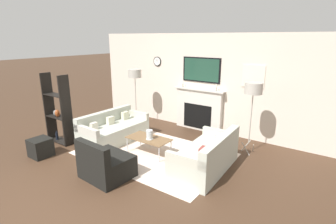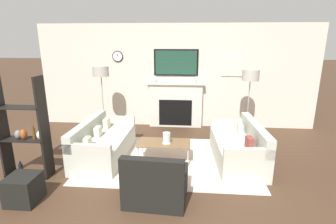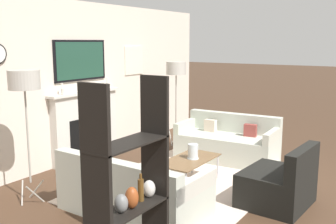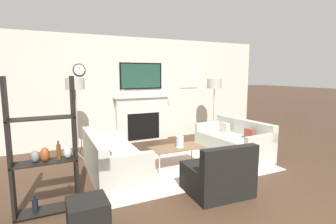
{
  "view_description": "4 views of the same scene",
  "coord_description": "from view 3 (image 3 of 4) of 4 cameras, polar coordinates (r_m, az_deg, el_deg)",
  "views": [
    {
      "loc": [
        3.48,
        -2.06,
        2.6
      ],
      "look_at": [
        0.14,
        2.62,
        0.94
      ],
      "focal_mm": 28.0,
      "sensor_mm": 36.0,
      "label": 1
    },
    {
      "loc": [
        0.37,
        -2.48,
        2.3
      ],
      "look_at": [
        -0.07,
        2.75,
        0.84
      ],
      "focal_mm": 28.0,
      "sensor_mm": 36.0,
      "label": 2
    },
    {
      "loc": [
        -4.76,
        -0.51,
        2.03
      ],
      "look_at": [
        0.3,
        2.83,
        0.94
      ],
      "focal_mm": 42.0,
      "sensor_mm": 36.0,
      "label": 3
    },
    {
      "loc": [
        -2.38,
        -2.1,
        1.77
      ],
      "look_at": [
        -0.12,
        2.55,
        1.02
      ],
      "focal_mm": 28.0,
      "sensor_mm": 36.0,
      "label": 4
    }
  ],
  "objects": [
    {
      "name": "hurricane_candle",
      "position": [
        5.64,
        3.64,
        -5.85
      ],
      "size": [
        0.17,
        0.17,
        0.21
      ],
      "color": "silver",
      "rests_on": "coffee_table"
    },
    {
      "name": "floor_lamp_left",
      "position": [
        5.11,
        -20.14,
        4.08
      ],
      "size": [
        0.38,
        0.38,
        1.7
      ],
      "color": "#9E998E",
      "rests_on": "ground_plane"
    },
    {
      "name": "shelf_unit",
      "position": [
        3.31,
        -5.62,
        -11.68
      ],
      "size": [
        0.78,
        0.28,
        1.75
      ],
      "color": "black",
      "rests_on": "ground_plane"
    },
    {
      "name": "couch_left",
      "position": [
        4.74,
        -5.35,
        -11.57
      ],
      "size": [
        0.87,
        1.78,
        0.75
      ],
      "color": "#B5BBAB",
      "rests_on": "ground_plane"
    },
    {
      "name": "floor_lamp_right",
      "position": [
        7.7,
        1.19,
        6.19
      ],
      "size": [
        0.39,
        0.39,
        1.65
      ],
      "color": "#9E998E",
      "rests_on": "ground_plane"
    },
    {
      "name": "couch_right",
      "position": [
        6.92,
        8.65,
        -4.55
      ],
      "size": [
        0.9,
        1.72,
        0.77
      ],
      "color": "#B5BBAB",
      "rests_on": "ground_plane"
    },
    {
      "name": "coffee_table",
      "position": [
        5.64,
        3.11,
        -7.1
      ],
      "size": [
        1.01,
        0.52,
        0.38
      ],
      "color": "brown",
      "rests_on": "ground_plane"
    },
    {
      "name": "fireplace_wall",
      "position": [
        6.91,
        -12.58,
        3.31
      ],
      "size": [
        7.32,
        0.28,
        2.7
      ],
      "color": "beige",
      "rests_on": "ground_plane"
    },
    {
      "name": "armchair",
      "position": [
        5.19,
        15.84,
        -10.12
      ],
      "size": [
        0.92,
        0.82,
        0.79
      ],
      "color": "black",
      "rests_on": "ground_plane"
    },
    {
      "name": "area_rug",
      "position": [
        5.87,
        3.01,
        -10.04
      ],
      "size": [
        3.29,
        2.26,
        0.01
      ],
      "color": "beige",
      "rests_on": "ground_plane"
    }
  ]
}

